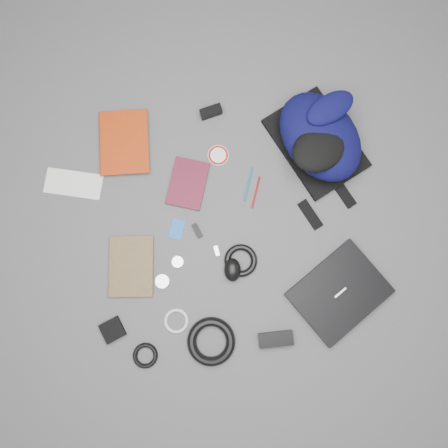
{
  "coord_description": "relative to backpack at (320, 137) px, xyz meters",
  "views": [
    {
      "loc": [
        -0.03,
        -0.22,
        1.65
      ],
      "look_at": [
        0.0,
        0.0,
        0.02
      ],
      "focal_mm": 35.0,
      "sensor_mm": 36.0,
      "label": 1
    }
  ],
  "objects": [
    {
      "name": "headphone_left",
      "position": [
        -0.66,
        -0.44,
        -0.08
      ],
      "size": [
        0.07,
        0.07,
        0.01
      ],
      "primitive_type": "cylinder",
      "rotation": [
        0.0,
        0.0,
        0.41
      ],
      "color": "silver",
      "rests_on": "ground"
    },
    {
      "name": "compact_camera",
      "position": [
        -0.39,
        0.18,
        -0.06
      ],
      "size": [
        0.09,
        0.05,
        0.05
      ],
      "primitive_type": "cube",
      "rotation": [
        0.0,
        0.0,
        0.19
      ],
      "color": "black",
      "rests_on": "ground"
    },
    {
      "name": "power_cord_coil",
      "position": [
        -0.52,
        -0.68,
        -0.07
      ],
      "size": [
        0.23,
        0.23,
        0.03
      ],
      "primitive_type": "torus",
      "rotation": [
        0.0,
        0.0,
        -0.42
      ],
      "color": "black",
      "rests_on": "ground"
    },
    {
      "name": "earbud_coil",
      "position": [
        -0.76,
        -0.69,
        -0.08
      ],
      "size": [
        0.11,
        0.11,
        0.02
      ],
      "primitive_type": "torus",
      "rotation": [
        0.0,
        0.0,
        -0.22
      ],
      "color": "black",
      "rests_on": "ground"
    },
    {
      "name": "envelope",
      "position": [
        -0.95,
        -0.01,
        -0.08
      ],
      "size": [
        0.24,
        0.16,
        0.0
      ],
      "primitive_type": "cube",
      "rotation": [
        0.0,
        0.0,
        -0.29
      ],
      "color": "silver",
      "rests_on": "ground"
    },
    {
      "name": "textbook_red",
      "position": [
        -0.83,
        0.12,
        -0.07
      ],
      "size": [
        0.21,
        0.27,
        0.03
      ],
      "primitive_type": "imported",
      "rotation": [
        0.0,
        0.0,
        -0.09
      ],
      "color": "#942708",
      "rests_on": "ground"
    },
    {
      "name": "pen_teal",
      "position": [
        -0.29,
        -0.12,
        -0.08
      ],
      "size": [
        0.06,
        0.13,
        0.01
      ],
      "primitive_type": "cylinder",
      "rotation": [
        1.57,
        0.0,
        -0.4
      ],
      "color": "#0C6073",
      "rests_on": "ground"
    },
    {
      "name": "laptop",
      "position": [
        -0.02,
        -0.58,
        -0.07
      ],
      "size": [
        0.41,
        0.38,
        0.03
      ],
      "primitive_type": "cube",
      "rotation": [
        0.0,
        0.0,
        0.54
      ],
      "color": "black",
      "rests_on": "ground"
    },
    {
      "name": "dvd_case",
      "position": [
        -0.52,
        -0.08,
        -0.08
      ],
      "size": [
        0.19,
        0.23,
        0.01
      ],
      "primitive_type": "cube",
      "rotation": [
        0.0,
        0.0,
        -0.37
      ],
      "color": "#430D1B",
      "rests_on": "ground"
    },
    {
      "name": "mouse",
      "position": [
        -0.4,
        -0.44,
        -0.06
      ],
      "size": [
        0.07,
        0.09,
        0.05
      ],
      "primitive_type": "ellipsoid",
      "rotation": [
        0.0,
        0.0,
        -0.14
      ],
      "color": "black",
      "rests_on": "ground"
    },
    {
      "name": "ground",
      "position": [
        -0.4,
        -0.26,
        -0.09
      ],
      "size": [
        4.0,
        4.0,
        0.0
      ],
      "primitive_type": "plane",
      "color": "#4F4F51",
      "rests_on": "ground"
    },
    {
      "name": "usb_silver",
      "position": [
        -0.45,
        -0.36,
        -0.08
      ],
      "size": [
        0.02,
        0.04,
        0.01
      ],
      "primitive_type": "cube",
      "rotation": [
        0.0,
        0.0,
        0.1
      ],
      "color": "silver",
      "rests_on": "ground"
    },
    {
      "name": "comic_book",
      "position": [
        -0.85,
        -0.35,
        -0.08
      ],
      "size": [
        0.2,
        0.25,
        0.02
      ],
      "primitive_type": "imported",
      "rotation": [
        0.0,
        0.0,
        -0.14
      ],
      "color": "#B7910D",
      "rests_on": "ground"
    },
    {
      "name": "usb_black",
      "position": [
        -0.51,
        -0.27,
        -0.08
      ],
      "size": [
        0.04,
        0.06,
        0.01
      ],
      "primitive_type": "cube",
      "rotation": [
        0.0,
        0.0,
        0.33
      ],
      "color": "black",
      "rests_on": "ground"
    },
    {
      "name": "cable_coil",
      "position": [
        -0.36,
        -0.41,
        -0.07
      ],
      "size": [
        0.16,
        0.16,
        0.02
      ],
      "primitive_type": "torus",
      "rotation": [
        0.0,
        0.0,
        0.3
      ],
      "color": "black",
      "rests_on": "ground"
    },
    {
      "name": "white_cable_coil",
      "position": [
        -0.63,
        -0.59,
        -0.08
      ],
      "size": [
        0.11,
        0.11,
        0.01
      ],
      "primitive_type": "torus",
      "rotation": [
        0.0,
        0.0,
        0.24
      ],
      "color": "silver",
      "rests_on": "ground"
    },
    {
      "name": "pouch",
      "position": [
        -0.87,
        -0.59,
        -0.08
      ],
      "size": [
        0.1,
        0.1,
        0.02
      ],
      "primitive_type": "cube",
      "rotation": [
        0.0,
        0.0,
        0.33
      ],
      "color": "black",
      "rests_on": "ground"
    },
    {
      "name": "pen_red",
      "position": [
        -0.26,
        -0.16,
        -0.08
      ],
      "size": [
        0.06,
        0.12,
        0.01
      ],
      "primitive_type": "cylinder",
      "rotation": [
        1.57,
        0.0,
        -0.4
      ],
      "color": "maroon",
      "rests_on": "ground"
    },
    {
      "name": "backpack",
      "position": [
        0.0,
        0.0,
        0.0
      ],
      "size": [
        0.43,
        0.49,
        0.17
      ],
      "primitive_type": null,
      "rotation": [
        0.0,
        0.0,
        0.41
      ],
      "color": "black",
      "rests_on": "ground"
    },
    {
      "name": "power_brick",
      "position": [
        -0.28,
        -0.71,
        -0.07
      ],
      "size": [
        0.13,
        0.06,
        0.03
      ],
      "primitive_type": "cube",
      "rotation": [
        0.0,
        0.0,
        -0.05
      ],
      "color": "black",
      "rests_on": "ground"
    },
    {
      "name": "headphone_right",
      "position": [
        -0.6,
        -0.37,
        -0.08
      ],
      "size": [
        0.05,
        0.05,
        0.01
      ],
      "primitive_type": "cylinder",
      "rotation": [
        0.0,
        0.0,
        0.2
      ],
      "color": "silver",
      "rests_on": "ground"
    },
    {
      "name": "sticker_disc",
      "position": [
        -0.38,
        0.01,
        -0.08
      ],
      "size": [
        0.1,
        0.1,
        0.0
      ],
      "primitive_type": "cylinder",
      "rotation": [
        0.0,
        0.0,
        0.34
      ],
      "color": "white",
      "rests_on": "ground"
    },
    {
      "name": "id_badge",
      "position": [
        -0.58,
        -0.25,
        -0.08
      ],
      "size": [
        0.08,
        0.09,
        0.0
      ],
      "primitive_type": "cube",
      "rotation": [
        0.0,
        0.0,
        -0.4
      ],
      "color": "#184FB4",
      "rests_on": "ground"
    }
  ]
}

